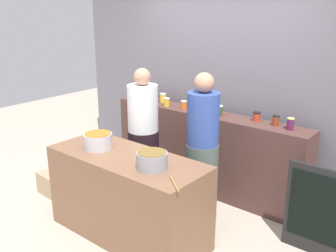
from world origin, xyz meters
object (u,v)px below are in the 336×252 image
Objects in this scene: cooking_pot_center at (152,160)px; chalkboard_sign at (316,211)px; preserve_jar_0 at (149,96)px; cook_in_cap at (202,157)px; preserve_jar_4 at (202,106)px; wooden_spoon at (174,184)px; preserve_jar_3 at (184,105)px; cook_with_tongs at (143,143)px; preserve_jar_1 at (163,98)px; preserve_jar_2 at (167,102)px; cooking_pot_left at (98,141)px; preserve_jar_6 at (257,117)px; bread_crate at (55,183)px; preserve_jar_8 at (290,124)px; preserve_jar_7 at (276,120)px; preserve_jar_5 at (219,111)px.

chalkboard_sign is at bearing 38.86° from cooking_pot_center.
cook_in_cap is (1.39, -0.69, -0.35)m from preserve_jar_0.
wooden_spoon is at bearing -62.50° from preserve_jar_4.
preserve_jar_3 is 0.06× the size of cook_in_cap.
preserve_jar_1 is at bearing 114.15° from cook_with_tongs.
preserve_jar_2 is at bearing 148.60° from cook_in_cap.
preserve_jar_3 is at bearing 5.02° from preserve_jar_2.
cook_in_cap is 1.85× the size of chalkboard_sign.
preserve_jar_2 is at bearing 98.28° from cooking_pot_left.
preserve_jar_3 is at bearing -14.68° from preserve_jar_1.
bread_crate is (-2.06, -1.40, -0.96)m from preserve_jar_6.
preserve_jar_2 reaches higher than cooking_pot_center.
preserve_jar_6 is (0.97, 0.12, -0.00)m from preserve_jar_3.
preserve_jar_2 is 0.27m from preserve_jar_3.
cook_in_cap is (-0.66, -0.69, -0.34)m from preserve_jar_8.
preserve_jar_2 is 0.94× the size of preserve_jar_7.
preserve_jar_4 is at bearing 45.51° from bread_crate.
preserve_jar_3 is 1.40m from preserve_jar_8.
preserve_jar_1 is 1.92m from cooking_pot_center.
preserve_jar_6 is at bearing 6.80° from preserve_jar_3.
preserve_jar_7 is (1.21, 0.09, 0.00)m from preserve_jar_3.
cook_in_cap is (0.22, -0.66, -0.34)m from preserve_jar_5.
preserve_jar_3 is 0.76m from cook_with_tongs.
preserve_jar_4 is 0.35× the size of bread_crate.
cooking_pot_center is at bearing -82.41° from preserve_jar_5.
cook_in_cap reaches higher than preserve_jar_3.
cooking_pot_left is (-1.28, -1.48, -0.13)m from preserve_jar_7.
cooking_pot_center is at bearing -141.14° from chalkboard_sign.
preserve_jar_5 is 1.20× the size of preserve_jar_6.
cooking_pot_left is at bearing -154.43° from chalkboard_sign.
preserve_jar_3 is 1.03× the size of preserve_jar_6.
preserve_jar_5 reaches higher than bread_crate.
preserve_jar_0 is at bearing 112.33° from cooking_pot_left.
preserve_jar_0 is 0.36× the size of bread_crate.
preserve_jar_3 is at bearing 80.93° from cook_with_tongs.
preserve_jar_4 is 0.89m from cook_with_tongs.
chalkboard_sign is at bearing 52.91° from wooden_spoon.
wooden_spoon is at bearing -55.12° from preserve_jar_3.
wooden_spoon is (1.34, -1.52, -0.19)m from preserve_jar_2.
cook_with_tongs is at bearing 92.81° from cooking_pot_left.
preserve_jar_1 reaches higher than preserve_jar_6.
preserve_jar_4 reaches higher than bread_crate.
preserve_jar_6 is 2.67m from bread_crate.
cooking_pot_center is at bearing -108.63° from preserve_jar_7.
preserve_jar_6 is 1.83m from cooking_pot_left.
preserve_jar_5 is at bearing 67.49° from cooking_pot_left.
preserve_jar_4 is 0.98m from preserve_jar_7.
preserve_jar_7 is (0.70, 0.07, -0.01)m from preserve_jar_5.
preserve_jar_5 reaches higher than cooking_pot_left.
preserve_jar_2 reaches higher than chalkboard_sign.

